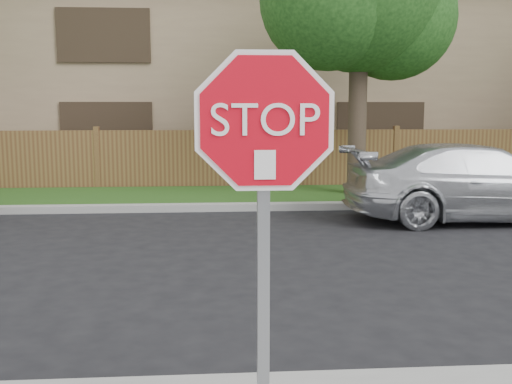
{
  "coord_description": "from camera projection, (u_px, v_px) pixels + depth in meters",
  "views": [
    {
      "loc": [
        -0.99,
        -4.55,
        2.23
      ],
      "look_at": [
        -0.72,
        -0.9,
        1.7
      ],
      "focal_mm": 42.0,
      "sensor_mm": 36.0,
      "label": 1
    }
  ],
  "objects": [
    {
      "name": "fence",
      "position": [
        249.0,
        160.0,
        16.02
      ],
      "size": [
        70.0,
        0.12,
        1.6
      ],
      "primitive_type": "cube",
      "color": "brown",
      "rests_on": "ground"
    },
    {
      "name": "sedan_right",
      "position": [
        477.0,
        182.0,
        11.68
      ],
      "size": [
        5.18,
        2.12,
        1.5
      ],
      "primitive_type": "imported",
      "rotation": [
        0.0,
        0.0,
        1.57
      ],
      "color": "silver",
      "rests_on": "ground"
    },
    {
      "name": "stop_sign",
      "position": [
        264.0,
        183.0,
        3.11
      ],
      "size": [
        1.01,
        0.13,
        2.55
      ],
      "color": "gray",
      "rests_on": "sidewalk_near"
    },
    {
      "name": "grass_strip",
      "position": [
        253.0,
        196.0,
        14.55
      ],
      "size": [
        70.0,
        3.0,
        0.12
      ],
      "primitive_type": "cube",
      "color": "#1E4714",
      "rests_on": "ground"
    },
    {
      "name": "apartment_building",
      "position": [
        239.0,
        69.0,
        21.16
      ],
      "size": [
        35.2,
        9.2,
        7.2
      ],
      "color": "#997E5F",
      "rests_on": "ground"
    },
    {
      "name": "far_curb",
      "position": [
        259.0,
        207.0,
        12.92
      ],
      "size": [
        70.0,
        0.3,
        0.15
      ],
      "primitive_type": "cube",
      "color": "gray",
      "rests_on": "ground"
    },
    {
      "name": "ground",
      "position": [
        336.0,
        381.0,
        4.88
      ],
      "size": [
        90.0,
        90.0,
        0.0
      ],
      "primitive_type": "plane",
      "color": "black",
      "rests_on": "ground"
    }
  ]
}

